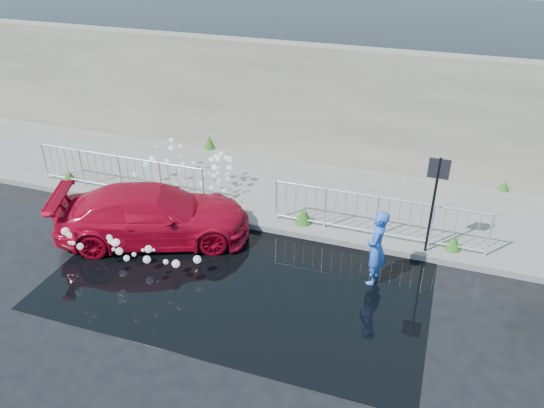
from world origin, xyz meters
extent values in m
plane|color=black|center=(0.00, 0.00, 0.00)|extent=(90.00, 90.00, 0.00)
cube|color=#63635E|center=(0.00, 5.00, 0.07)|extent=(30.00, 4.00, 0.15)
cube|color=#63635E|center=(0.00, 3.00, 0.08)|extent=(30.00, 0.25, 0.16)
cube|color=#666356|center=(0.00, 7.20, 1.90)|extent=(30.00, 0.60, 3.50)
cube|color=black|center=(0.50, 1.00, 0.01)|extent=(8.00, 5.00, 0.01)
cylinder|color=black|center=(4.20, 3.10, 1.25)|extent=(0.06, 0.06, 2.50)
cube|color=black|center=(4.20, 3.10, 2.25)|extent=(0.45, 0.04, 0.45)
cylinder|color=silver|center=(-6.50, 3.35, 0.70)|extent=(0.05, 0.05, 1.10)
cylinder|color=silver|center=(-1.50, 3.35, 0.70)|extent=(0.05, 0.05, 1.10)
cylinder|color=silver|center=(-4.00, 3.35, 1.22)|extent=(5.00, 0.04, 0.04)
cylinder|color=silver|center=(-4.00, 3.35, 0.27)|extent=(5.00, 0.04, 0.04)
cylinder|color=silver|center=(0.50, 3.35, 0.70)|extent=(0.05, 0.05, 1.10)
cylinder|color=silver|center=(5.50, 3.35, 0.70)|extent=(0.05, 0.05, 1.10)
cylinder|color=silver|center=(3.00, 3.35, 1.22)|extent=(5.00, 0.04, 0.04)
cylinder|color=silver|center=(3.00, 3.35, 0.27)|extent=(5.00, 0.04, 0.04)
cone|color=#1D4E14|center=(-5.80, 3.40, 0.32)|extent=(0.40, 0.40, 0.34)
cone|color=#1D4E14|center=(-2.00, 3.40, 0.31)|extent=(0.36, 0.36, 0.32)
cone|color=#1D4E14|center=(1.20, 3.40, 0.36)|extent=(0.44, 0.44, 0.43)
cone|color=#1D4E14|center=(4.80, 3.40, 0.33)|extent=(0.38, 0.38, 0.35)
cone|color=#1D4E14|center=(-3.00, 6.90, 0.36)|extent=(0.42, 0.42, 0.43)
cone|color=#1D4E14|center=(6.00, 6.90, 0.28)|extent=(0.34, 0.34, 0.26)
sphere|color=white|center=(-3.64, 4.72, 0.98)|extent=(0.06, 0.06, 0.06)
sphere|color=white|center=(-1.62, 3.95, 0.81)|extent=(0.07, 0.07, 0.07)
sphere|color=white|center=(-2.75, 4.55, 0.92)|extent=(0.07, 0.07, 0.07)
sphere|color=white|center=(-3.68, 3.58, 0.63)|extent=(0.14, 0.14, 0.14)
sphere|color=white|center=(-1.87, 4.66, 0.88)|extent=(0.15, 0.15, 0.15)
sphere|color=white|center=(-1.57, 4.47, 1.01)|extent=(0.13, 0.13, 0.13)
sphere|color=white|center=(-2.50, 3.95, 0.79)|extent=(0.07, 0.07, 0.07)
sphere|color=white|center=(-3.54, 4.30, 0.85)|extent=(0.09, 0.09, 0.09)
sphere|color=white|center=(-0.44, 3.17, 0.46)|extent=(0.18, 0.18, 0.18)
sphere|color=white|center=(-1.67, 4.93, 0.98)|extent=(0.13, 0.13, 0.13)
sphere|color=white|center=(-1.11, 4.01, 0.71)|extent=(0.09, 0.09, 0.09)
sphere|color=white|center=(-1.40, 4.61, 1.05)|extent=(0.10, 0.10, 0.10)
sphere|color=white|center=(-1.55, 4.20, 0.86)|extent=(0.12, 0.12, 0.12)
sphere|color=white|center=(-1.07, 2.64, 0.15)|extent=(0.14, 0.14, 0.14)
sphere|color=white|center=(-1.23, 3.65, 0.72)|extent=(0.09, 0.09, 0.09)
sphere|color=white|center=(-1.45, 4.29, 0.86)|extent=(0.08, 0.08, 0.08)
sphere|color=white|center=(-1.43, 3.86, 0.82)|extent=(0.12, 0.12, 0.12)
sphere|color=white|center=(-1.25, 3.77, 0.76)|extent=(0.10, 0.10, 0.10)
sphere|color=white|center=(-3.54, 4.27, 0.81)|extent=(0.17, 0.17, 0.17)
sphere|color=white|center=(-2.94, 4.87, 1.05)|extent=(0.12, 0.12, 0.12)
sphere|color=white|center=(-1.10, 3.99, 0.86)|extent=(0.08, 0.08, 0.08)
sphere|color=white|center=(-1.66, 4.57, 1.04)|extent=(0.17, 0.17, 0.17)
sphere|color=white|center=(-1.08, 2.89, 0.42)|extent=(0.14, 0.14, 0.14)
sphere|color=white|center=(-1.37, 3.98, 0.86)|extent=(0.09, 0.09, 0.09)
sphere|color=white|center=(-0.97, 3.48, 0.63)|extent=(0.11, 0.11, 0.11)
sphere|color=white|center=(-1.81, 4.02, 0.74)|extent=(0.09, 0.09, 0.09)
sphere|color=white|center=(-2.36, 3.47, 0.59)|extent=(0.07, 0.07, 0.07)
sphere|color=white|center=(-1.66, 3.60, 0.65)|extent=(0.15, 0.15, 0.15)
sphere|color=white|center=(-3.57, 3.99, 0.77)|extent=(0.17, 0.17, 0.17)
sphere|color=white|center=(-3.01, 4.19, 0.86)|extent=(0.15, 0.15, 0.15)
sphere|color=white|center=(-1.47, 4.73, 0.95)|extent=(0.09, 0.09, 0.09)
sphere|color=white|center=(-3.34, 5.08, 1.09)|extent=(0.14, 0.14, 0.14)
sphere|color=white|center=(-1.99, 3.30, 0.49)|extent=(0.09, 0.09, 0.09)
sphere|color=white|center=(-1.28, 4.60, 1.00)|extent=(0.18, 0.18, 0.18)
sphere|color=white|center=(-1.25, 3.25, 0.50)|extent=(0.07, 0.07, 0.07)
sphere|color=white|center=(-1.20, 4.37, 0.86)|extent=(0.16, 0.16, 0.16)
sphere|color=white|center=(-3.21, 4.82, 0.97)|extent=(0.16, 0.16, 0.16)
sphere|color=white|center=(-2.13, 3.55, 0.67)|extent=(0.09, 0.09, 0.09)
sphere|color=white|center=(-1.41, 3.63, 0.58)|extent=(0.11, 0.11, 0.11)
sphere|color=white|center=(-2.28, 4.35, 0.85)|extent=(0.10, 0.10, 0.10)
sphere|color=white|center=(-2.87, 2.53, 0.22)|extent=(0.18, 0.18, 0.18)
sphere|color=white|center=(-2.18, 2.83, 0.29)|extent=(0.18, 0.18, 0.18)
sphere|color=white|center=(-2.59, 4.34, 0.78)|extent=(0.10, 0.10, 0.10)
sphere|color=white|center=(-1.63, 4.34, 0.82)|extent=(0.16, 0.16, 0.16)
sphere|color=white|center=(-1.68, 4.81, 0.96)|extent=(0.08, 0.08, 0.08)
sphere|color=white|center=(-2.29, 0.36, 0.74)|extent=(0.14, 0.14, 0.14)
sphere|color=white|center=(-2.93, -0.12, 1.05)|extent=(0.12, 0.12, 0.12)
sphere|color=white|center=(-3.34, 0.22, 0.85)|extent=(0.18, 0.18, 0.18)
sphere|color=white|center=(-2.19, 0.35, 0.71)|extent=(0.15, 0.15, 0.15)
sphere|color=white|center=(-0.93, 0.29, 0.55)|extent=(0.11, 0.11, 0.11)
sphere|color=white|center=(-3.27, 1.03, 0.25)|extent=(0.08, 0.08, 0.08)
sphere|color=white|center=(-2.58, -0.26, 0.94)|extent=(0.14, 0.14, 0.14)
sphere|color=white|center=(-1.48, 0.72, 0.45)|extent=(0.06, 0.06, 0.06)
sphere|color=white|center=(-1.56, 0.54, 0.30)|extent=(0.17, 0.17, 0.17)
sphere|color=white|center=(-0.45, 0.78, 0.39)|extent=(0.18, 0.18, 0.18)
sphere|color=white|center=(-1.23, 0.18, 0.88)|extent=(0.16, 0.16, 0.16)
sphere|color=white|center=(-2.25, 0.29, 0.88)|extent=(0.13, 0.13, 0.13)
sphere|color=white|center=(-2.17, 0.25, 0.62)|extent=(0.08, 0.08, 0.08)
sphere|color=white|center=(-1.52, 0.06, 0.76)|extent=(0.09, 0.09, 0.09)
sphere|color=white|center=(-0.67, 0.26, 0.58)|extent=(0.17, 0.17, 0.17)
sphere|color=white|center=(-2.21, 0.38, 0.68)|extent=(0.14, 0.14, 0.14)
sphere|color=white|center=(-3.39, 0.36, 0.47)|extent=(0.13, 0.13, 0.13)
sphere|color=white|center=(-1.53, -0.19, 0.83)|extent=(0.13, 0.13, 0.13)
sphere|color=white|center=(-1.15, -0.13, 1.07)|extent=(0.07, 0.07, 0.07)
sphere|color=white|center=(-2.65, -0.36, 1.06)|extent=(0.09, 0.09, 0.09)
sphere|color=white|center=(-2.30, 0.59, 0.32)|extent=(0.17, 0.17, 0.17)
sphere|color=white|center=(-2.09, 0.28, 0.80)|extent=(0.16, 0.16, 0.16)
imported|color=#A8061F|center=(-2.06, 1.77, 0.66)|extent=(4.91, 3.43, 1.32)
imported|color=blue|center=(3.22, 1.80, 0.86)|extent=(0.44, 0.64, 1.72)
camera|label=1|loc=(4.16, -7.58, 7.10)|focal=35.00mm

